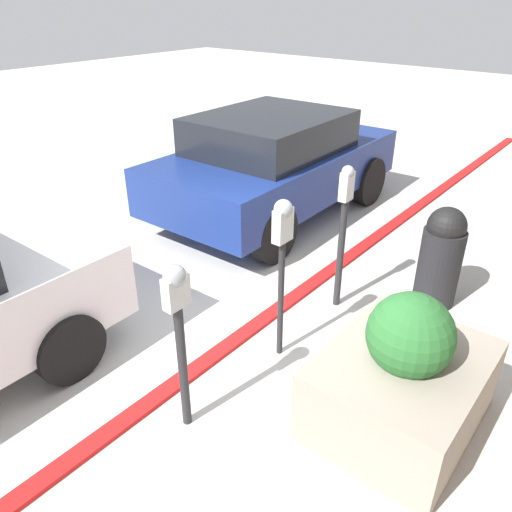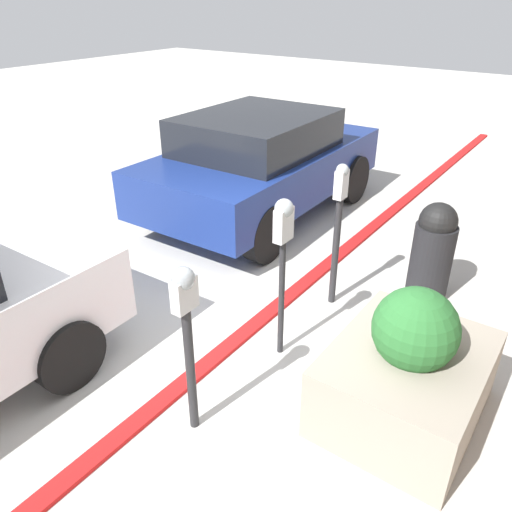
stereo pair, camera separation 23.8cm
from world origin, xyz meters
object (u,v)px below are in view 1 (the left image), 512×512
planter_box (402,378)px  trash_bin (441,256)px  parking_meter_second (282,243)px  parked_car_middle (275,162)px  parking_meter_middle (343,221)px  parking_meter_nearest (178,319)px

planter_box → trash_bin: 1.92m
parking_meter_second → parked_car_middle: (2.61, 2.06, -0.34)m
parking_meter_middle → parked_car_middle: 2.57m
parking_meter_second → planter_box: parking_meter_second is taller
parking_meter_second → parking_meter_nearest: bearing=177.4°
parking_meter_nearest → parked_car_middle: (3.77, 2.00, -0.18)m
parking_meter_nearest → parking_meter_middle: size_ratio=0.91×
parking_meter_second → parking_meter_middle: bearing=0.6°
planter_box → parking_meter_second: bearing=86.0°
parking_meter_middle → parked_car_middle: size_ratio=0.39×
parking_meter_second → trash_bin: size_ratio=1.39×
parking_meter_nearest → parking_meter_second: bearing=-2.6°
parking_meter_nearest → parking_meter_middle: (2.22, -0.04, -0.01)m
trash_bin → parking_meter_second: bearing=156.0°
parking_meter_second → trash_bin: 2.04m
parking_meter_nearest → parking_meter_middle: parking_meter_middle is taller
parking_meter_second → parking_meter_middle: size_ratio=0.99×
parking_meter_nearest → parked_car_middle: parked_car_middle is taller
parking_meter_middle → trash_bin: parking_meter_middle is taller
parking_meter_middle → parked_car_middle: parking_meter_middle is taller
parking_meter_middle → trash_bin: 1.16m
parking_meter_nearest → parked_car_middle: 4.28m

